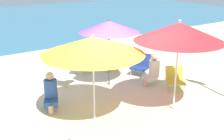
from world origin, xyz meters
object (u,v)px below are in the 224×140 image
object	(u,v)px
beach_chair_d	(175,78)
person_a	(153,69)
beach_chair_a	(82,63)
person_c	(51,92)
beach_chair_c	(62,75)
beach_chair_b	(141,64)
umbrella_red	(179,32)
umbrella_purple	(109,26)
umbrella_yellow	(93,46)
beach_chair_e	(111,60)

from	to	relation	value
beach_chair_d	person_a	bearing A→B (deg)	-118.33
beach_chair_a	person_c	bearing A→B (deg)	-63.55
beach_chair_c	person_a	xyz separation A→B (m)	(2.15, -1.48, 0.16)
beach_chair_c	person_c	size ratio (longest dim) A/B	0.78
beach_chair_b	beach_chair_c	world-z (taller)	beach_chair_b
beach_chair_a	umbrella_red	bearing A→B (deg)	-9.86
umbrella_purple	person_a	world-z (taller)	umbrella_purple
beach_chair_d	umbrella_yellow	bearing A→B (deg)	-51.69
beach_chair_a	person_c	distance (m)	2.62
beach_chair_b	umbrella_red	bearing A→B (deg)	42.79
person_a	umbrella_purple	bearing A→B (deg)	-33.55
umbrella_red	beach_chair_c	world-z (taller)	umbrella_red
umbrella_red	beach_chair_e	world-z (taller)	umbrella_red
beach_chair_a	beach_chair_e	distance (m)	0.98
beach_chair_b	person_a	world-z (taller)	person_a
beach_chair_e	beach_chair_a	bearing A→B (deg)	-77.36
person_a	beach_chair_b	bearing A→B (deg)	-108.92
beach_chair_a	beach_chair_d	size ratio (longest dim) A/B	0.89
beach_chair_c	umbrella_yellow	bearing A→B (deg)	-41.02
umbrella_yellow	umbrella_red	bearing A→B (deg)	-20.80
umbrella_red	beach_chair_e	distance (m)	3.62
beach_chair_b	beach_chair_d	xyz separation A→B (m)	(0.06, -1.40, -0.05)
beach_chair_c	person_c	xyz separation A→B (m)	(-0.91, -1.30, 0.15)
person_a	umbrella_yellow	bearing A→B (deg)	16.17
umbrella_yellow	umbrella_purple	size ratio (longest dim) A/B	1.13
beach_chair_e	umbrella_yellow	bearing A→B (deg)	-11.85
beach_chair_e	umbrella_purple	bearing A→B (deg)	-8.24
umbrella_yellow	person_c	size ratio (longest dim) A/B	2.38
umbrella_yellow	umbrella_purple	distance (m)	2.05
umbrella_purple	beach_chair_a	world-z (taller)	umbrella_purple
beach_chair_d	person_c	world-z (taller)	person_c
umbrella_red	umbrella_purple	bearing A→B (deg)	100.06
umbrella_red	beach_chair_b	xyz separation A→B (m)	(0.95, 2.33, -1.53)
beach_chair_d	person_a	xyz separation A→B (m)	(-0.31, 0.57, 0.16)
beach_chair_d	umbrella_red	bearing A→B (deg)	-14.08
beach_chair_b	person_c	world-z (taller)	person_c
umbrella_purple	person_c	xyz separation A→B (m)	(-1.99, -0.47, -1.26)
umbrella_red	person_a	distance (m)	2.19
umbrella_red	beach_chair_b	size ratio (longest dim) A/B	3.05
beach_chair_a	person_a	distance (m)	2.35
umbrella_red	beach_chair_a	world-z (taller)	umbrella_red
beach_chair_d	umbrella_purple	bearing A→B (deg)	-98.35
beach_chair_b	beach_chair_d	bearing A→B (deg)	67.41
umbrella_red	beach_chair_d	world-z (taller)	umbrella_red
umbrella_red	beach_chair_a	bearing A→B (deg)	98.06
umbrella_red	beach_chair_b	world-z (taller)	umbrella_red
beach_chair_c	beach_chair_d	distance (m)	3.21
beach_chair_a	beach_chair_d	world-z (taller)	beach_chair_d
umbrella_red	person_c	xyz separation A→B (m)	(-2.37, 1.69, -1.43)
umbrella_purple	beach_chair_b	bearing A→B (deg)	7.15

